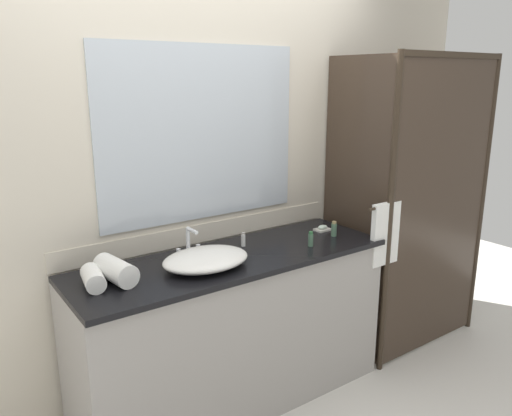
% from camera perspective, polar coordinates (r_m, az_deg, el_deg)
% --- Properties ---
extents(ground_plane, '(8.00, 8.00, 0.00)m').
position_cam_1_polar(ground_plane, '(3.19, -2.35, -20.83)').
color(ground_plane, silver).
extents(wall_back_with_mirror, '(4.40, 0.06, 2.60)m').
position_cam_1_polar(wall_back_with_mirror, '(2.94, -6.29, 3.87)').
color(wall_back_with_mirror, beige).
rests_on(wall_back_with_mirror, ground_plane).
extents(vanity_cabinet, '(1.80, 0.58, 0.90)m').
position_cam_1_polar(vanity_cabinet, '(2.96, -2.54, -13.62)').
color(vanity_cabinet, '#9E9993').
rests_on(vanity_cabinet, ground_plane).
extents(shower_enclosure, '(1.20, 0.59, 2.00)m').
position_cam_1_polar(shower_enclosure, '(3.44, 17.27, 0.04)').
color(shower_enclosure, '#2D2319').
rests_on(shower_enclosure, ground_plane).
extents(sink_basin, '(0.46, 0.35, 0.09)m').
position_cam_1_polar(sink_basin, '(2.61, -5.69, -5.77)').
color(sink_basin, white).
rests_on(sink_basin, vanity_cabinet).
extents(faucet, '(0.17, 0.12, 0.17)m').
position_cam_1_polar(faucet, '(2.76, -7.59, -4.46)').
color(faucet, silver).
rests_on(faucet, vanity_cabinet).
extents(soap_dish, '(0.10, 0.07, 0.04)m').
position_cam_1_polar(soap_dish, '(3.24, 7.54, -2.30)').
color(soap_dish, silver).
rests_on(soap_dish, vanity_cabinet).
extents(amenity_bottle_lotion, '(0.03, 0.03, 0.09)m').
position_cam_1_polar(amenity_bottle_lotion, '(2.93, 6.21, -3.54)').
color(amenity_bottle_lotion, '#4C7056').
rests_on(amenity_bottle_lotion, vanity_cabinet).
extents(amenity_bottle_body_wash, '(0.02, 0.02, 0.08)m').
position_cam_1_polar(amenity_bottle_body_wash, '(2.91, -1.45, -3.59)').
color(amenity_bottle_body_wash, white).
rests_on(amenity_bottle_body_wash, vanity_cabinet).
extents(amenity_bottle_conditioner, '(0.03, 0.03, 0.09)m').
position_cam_1_polar(amenity_bottle_conditioner, '(3.13, 8.81, -2.37)').
color(amenity_bottle_conditioner, '#4C7056').
rests_on(amenity_bottle_conditioner, vanity_cabinet).
extents(rolled_towel_near_edge, '(0.12, 0.20, 0.09)m').
position_cam_1_polar(rolled_towel_near_edge, '(2.47, -17.94, -7.57)').
color(rolled_towel_near_edge, white).
rests_on(rolled_towel_near_edge, vanity_cabinet).
extents(rolled_towel_middle, '(0.15, 0.26, 0.12)m').
position_cam_1_polar(rolled_towel_middle, '(2.50, -15.59, -6.83)').
color(rolled_towel_middle, white).
rests_on(rolled_towel_middle, vanity_cabinet).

